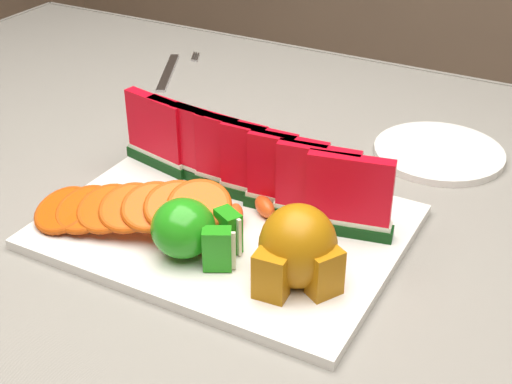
# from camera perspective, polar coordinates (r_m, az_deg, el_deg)

# --- Properties ---
(table) EXTENTS (1.40, 0.90, 0.75)m
(table) POSITION_cam_1_polar(r_m,az_deg,el_deg) (1.00, -2.72, -4.14)
(table) COLOR #51371B
(table) RESTS_ON ground
(tablecloth) EXTENTS (1.53, 1.03, 0.20)m
(tablecloth) POSITION_cam_1_polar(r_m,az_deg,el_deg) (0.96, -2.81, -1.10)
(tablecloth) COLOR gray
(tablecloth) RESTS_ON table
(platter) EXTENTS (0.40, 0.30, 0.01)m
(platter) POSITION_cam_1_polar(r_m,az_deg,el_deg) (0.84, -2.39, -2.77)
(platter) COLOR silver
(platter) RESTS_ON tablecloth
(apple_cluster) EXTENTS (0.10, 0.08, 0.06)m
(apple_cluster) POSITION_cam_1_polar(r_m,az_deg,el_deg) (0.76, -5.30, -3.04)
(apple_cluster) COLOR #118B09
(apple_cluster) RESTS_ON platter
(pear_cluster) EXTENTS (0.11, 0.11, 0.09)m
(pear_cluster) POSITION_cam_1_polar(r_m,az_deg,el_deg) (0.72, 3.37, -4.63)
(pear_cluster) COLOR #9D7C07
(pear_cluster) RESTS_ON platter
(side_plate) EXTENTS (0.22, 0.22, 0.01)m
(side_plate) POSITION_cam_1_polar(r_m,az_deg,el_deg) (1.03, 14.41, 3.10)
(side_plate) COLOR silver
(side_plate) RESTS_ON tablecloth
(fork) EXTENTS (0.09, 0.19, 0.00)m
(fork) POSITION_cam_1_polar(r_m,az_deg,el_deg) (1.29, -6.82, 9.61)
(fork) COLOR silver
(fork) RESTS_ON tablecloth
(watermelon_row) EXTENTS (0.39, 0.07, 0.10)m
(watermelon_row) POSITION_cam_1_polar(r_m,az_deg,el_deg) (0.86, -0.89, 2.31)
(watermelon_row) COLOR #083712
(watermelon_row) RESTS_ON platter
(orange_fan_front) EXTENTS (0.25, 0.14, 0.06)m
(orange_fan_front) POSITION_cam_1_polar(r_m,az_deg,el_deg) (0.82, -10.07, -1.23)
(orange_fan_front) COLOR #F53100
(orange_fan_front) RESTS_ON platter
(orange_fan_back) EXTENTS (0.28, 0.10, 0.04)m
(orange_fan_back) POSITION_cam_1_polar(r_m,az_deg,el_deg) (0.93, 0.85, 2.83)
(orange_fan_back) COLOR #F53100
(orange_fan_back) RESTS_ON platter
(tangerine_segments) EXTENTS (0.14, 0.07, 0.02)m
(tangerine_segments) POSITION_cam_1_polar(r_m,az_deg,el_deg) (0.85, -3.19, -0.82)
(tangerine_segments) COLOR orange
(tangerine_segments) RESTS_ON platter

